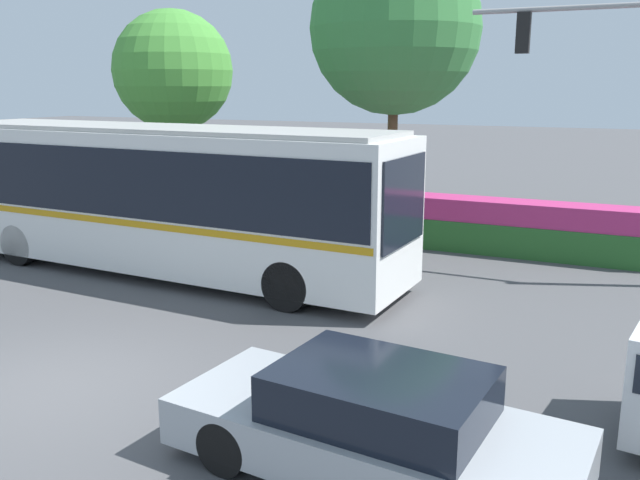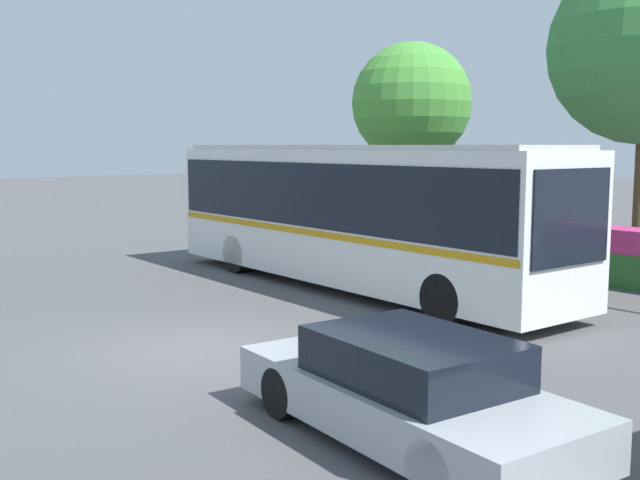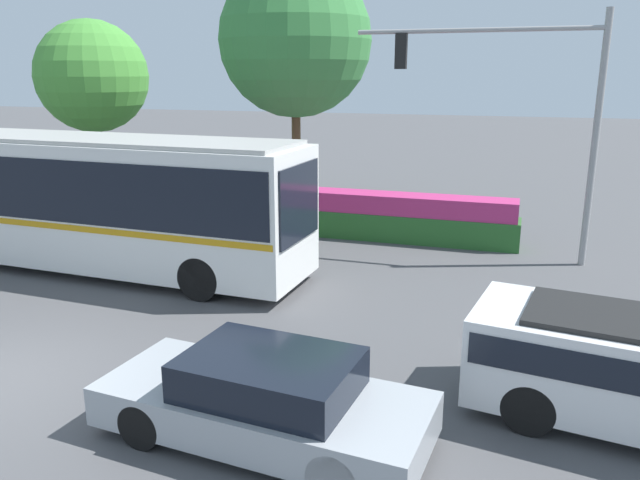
# 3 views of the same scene
# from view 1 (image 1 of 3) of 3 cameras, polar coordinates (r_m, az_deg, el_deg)

# --- Properties ---
(ground_plane) EXTENTS (140.00, 140.00, 0.00)m
(ground_plane) POSITION_cam_1_polar(r_m,az_deg,el_deg) (10.66, -21.39, -11.43)
(ground_plane) COLOR #4C4C4F
(city_bus) EXTENTS (12.05, 3.05, 3.38)m
(city_bus) POSITION_cam_1_polar(r_m,az_deg,el_deg) (15.81, -13.62, 4.14)
(city_bus) COLOR silver
(city_bus) RESTS_ON ground
(sedan_foreground) EXTENTS (4.68, 2.24, 1.26)m
(sedan_foreground) POSITION_cam_1_polar(r_m,az_deg,el_deg) (7.66, 4.54, -15.48)
(sedan_foreground) COLOR #9EA3A8
(sedan_foreground) RESTS_ON ground
(flowering_hedge) EXTENTS (9.17, 1.05, 1.39)m
(flowering_hedge) POSITION_cam_1_polar(r_m,az_deg,el_deg) (18.14, 12.78, 1.30)
(flowering_hedge) COLOR #286028
(flowering_hedge) RESTS_ON ground
(street_tree_left) EXTENTS (3.95, 3.95, 6.74)m
(street_tree_left) POSITION_cam_1_polar(r_m,az_deg,el_deg) (23.37, -12.42, 13.89)
(street_tree_left) COLOR brown
(street_tree_left) RESTS_ON ground
(street_tree_centre) EXTENTS (5.17, 5.17, 8.55)m
(street_tree_centre) POSITION_cam_1_polar(r_m,az_deg,el_deg) (21.22, 6.41, 17.48)
(street_tree_centre) COLOR brown
(street_tree_centre) RESTS_ON ground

